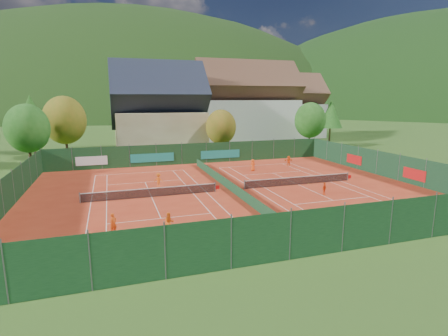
% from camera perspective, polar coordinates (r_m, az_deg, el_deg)
% --- Properties ---
extents(ground, '(600.00, 600.00, 0.00)m').
position_cam_1_polar(ground, '(36.14, 0.99, -3.73)').
color(ground, '#2D531A').
rests_on(ground, ground).
extents(clay_pad, '(40.00, 32.00, 0.01)m').
position_cam_1_polar(clay_pad, '(36.13, 0.99, -3.69)').
color(clay_pad, '#B1321A').
rests_on(clay_pad, ground).
extents(court_markings_left, '(11.03, 23.83, 0.00)m').
position_cam_1_polar(court_markings_left, '(34.45, -11.74, -4.67)').
color(court_markings_left, white).
rests_on(court_markings_left, ground).
extents(court_markings_right, '(11.03, 23.83, 0.00)m').
position_cam_1_polar(court_markings_right, '(39.40, 12.06, -2.67)').
color(court_markings_right, white).
rests_on(court_markings_right, ground).
extents(tennis_net_left, '(13.30, 0.10, 1.02)m').
position_cam_1_polar(tennis_net_left, '(34.34, -11.51, -3.86)').
color(tennis_net_left, '#59595B').
rests_on(tennis_net_left, ground).
extents(tennis_net_right, '(13.30, 0.10, 1.02)m').
position_cam_1_polar(tennis_net_right, '(39.36, 12.29, -1.95)').
color(tennis_net_right, '#59595B').
rests_on(tennis_net_right, ground).
extents(court_divider, '(0.03, 28.80, 1.00)m').
position_cam_1_polar(court_divider, '(36.01, 0.99, -2.93)').
color(court_divider, '#153B21').
rests_on(court_divider, ground).
extents(fence_north, '(40.00, 0.10, 3.00)m').
position_cam_1_polar(fence_north, '(50.81, -5.40, 2.31)').
color(fence_north, '#153B1C').
rests_on(fence_north, ground).
extents(fence_south, '(40.00, 0.04, 3.00)m').
position_cam_1_polar(fence_south, '(21.92, 15.00, -10.08)').
color(fence_south, '#14381B').
rests_on(fence_south, ground).
extents(fence_west, '(0.04, 32.00, 3.00)m').
position_cam_1_polar(fence_west, '(34.98, -31.79, -3.40)').
color(fence_west, '#123218').
rests_on(fence_west, ground).
extents(fence_east, '(0.09, 32.00, 3.00)m').
position_cam_1_polar(fence_east, '(46.26, 25.09, 0.43)').
color(fence_east, '#12331D').
rests_on(fence_east, ground).
extents(chalet, '(16.20, 12.00, 16.00)m').
position_cam_1_polar(chalet, '(63.61, -10.57, 8.64)').
color(chalet, beige).
rests_on(chalet, ground).
extents(hotel_block_a, '(21.60, 11.00, 17.25)m').
position_cam_1_polar(hotel_block_a, '(74.26, 3.65, 9.75)').
color(hotel_block_a, silver).
rests_on(hotel_block_a, ground).
extents(hotel_block_b, '(17.28, 10.00, 15.50)m').
position_cam_1_polar(hotel_block_b, '(87.46, 10.34, 9.32)').
color(hotel_block_b, silver).
rests_on(hotel_block_b, ground).
extents(tree_west_front, '(5.72, 5.72, 8.69)m').
position_cam_1_polar(tree_west_front, '(54.18, -29.44, 5.66)').
color(tree_west_front, '#482B19').
rests_on(tree_west_front, ground).
extents(tree_west_mid, '(6.44, 6.44, 9.78)m').
position_cam_1_polar(tree_west_mid, '(59.44, -24.60, 7.11)').
color(tree_west_mid, '#412517').
rests_on(tree_west_mid, ground).
extents(tree_west_back, '(5.60, 5.60, 10.00)m').
position_cam_1_polar(tree_west_back, '(68.21, -28.97, 7.70)').
color(tree_west_back, '#473119').
rests_on(tree_west_back, ground).
extents(tree_center, '(5.01, 5.01, 7.60)m').
position_cam_1_polar(tree_center, '(57.87, -0.50, 6.70)').
color(tree_center, '#432A18').
rests_on(tree_center, ground).
extents(tree_east_front, '(5.72, 5.72, 8.69)m').
position_cam_1_polar(tree_east_front, '(67.21, 13.89, 7.59)').
color(tree_east_front, '#4B341A').
rests_on(tree_east_front, ground).
extents(tree_east_mid, '(5.04, 5.04, 9.00)m').
position_cam_1_polar(tree_east_mid, '(79.35, 17.05, 8.42)').
color(tree_east_mid, '#473219').
rests_on(tree_east_mid, ground).
extents(tree_east_back, '(7.15, 7.15, 10.86)m').
position_cam_1_polar(tree_east_back, '(82.06, 9.19, 9.32)').
color(tree_east_back, '#4C371B').
rests_on(tree_east_back, ground).
extents(mountain_backdrop, '(820.00, 530.00, 242.00)m').
position_cam_1_polar(mountain_backdrop, '(273.86, -9.39, 0.82)').
color(mountain_backdrop, black).
rests_on(mountain_backdrop, ground).
extents(ball_hopper, '(0.34, 0.34, 0.80)m').
position_cam_1_polar(ball_hopper, '(32.28, 27.90, -5.87)').
color(ball_hopper, slate).
rests_on(ball_hopper, ground).
extents(loose_ball_0, '(0.07, 0.07, 0.07)m').
position_cam_1_polar(loose_ball_0, '(28.91, -17.49, -8.04)').
color(loose_ball_0, '#CCD833').
rests_on(loose_ball_0, ground).
extents(loose_ball_1, '(0.07, 0.07, 0.07)m').
position_cam_1_polar(loose_ball_1, '(30.62, 18.91, -7.05)').
color(loose_ball_1, '#CCD833').
rests_on(loose_ball_1, ground).
extents(loose_ball_2, '(0.07, 0.07, 0.07)m').
position_cam_1_polar(loose_ball_2, '(40.86, -0.33, -1.89)').
color(loose_ball_2, '#CCD833').
rests_on(loose_ball_2, ground).
extents(loose_ball_3, '(0.07, 0.07, 0.07)m').
position_cam_1_polar(loose_ball_3, '(43.04, -4.92, -1.25)').
color(loose_ball_3, '#CCD833').
rests_on(loose_ball_3, ground).
extents(loose_ball_4, '(0.07, 0.07, 0.07)m').
position_cam_1_polar(loose_ball_4, '(40.01, 13.61, -2.50)').
color(loose_ball_4, '#CCD833').
rests_on(loose_ball_4, ground).
extents(player_left_near, '(0.67, 0.62, 1.54)m').
position_cam_1_polar(player_left_near, '(25.79, -17.62, -8.68)').
color(player_left_near, '#EA5314').
rests_on(player_left_near, ground).
extents(player_left_mid, '(0.78, 0.63, 1.49)m').
position_cam_1_polar(player_left_mid, '(25.21, -8.93, -8.80)').
color(player_left_mid, orange).
rests_on(player_left_mid, ground).
extents(player_left_far, '(1.12, 0.87, 1.53)m').
position_cam_1_polar(player_left_far, '(38.03, -10.64, -1.95)').
color(player_left_far, orange).
rests_on(player_left_far, ground).
extents(player_right_near, '(0.79, 0.64, 1.25)m').
position_cam_1_polar(player_right_near, '(35.81, 16.06, -3.26)').
color(player_right_near, '#F24A15').
rests_on(player_right_near, ground).
extents(player_right_far_a, '(0.83, 0.61, 1.56)m').
position_cam_1_polar(player_right_far_a, '(45.81, 4.72, 0.47)').
color(player_right_far_a, '#FC5116').
rests_on(player_right_far_a, ground).
extents(player_right_far_b, '(1.34, 0.52, 1.41)m').
position_cam_1_polar(player_right_far_b, '(50.15, 10.51, 1.17)').
color(player_right_far_b, '#F85B16').
rests_on(player_right_far_b, ground).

